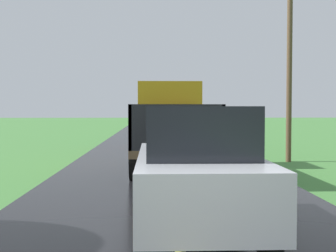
{
  "coord_description": "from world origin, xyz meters",
  "views": [
    {
      "loc": [
        -0.37,
        -2.68,
        1.96
      ],
      "look_at": [
        0.17,
        11.91,
        1.4
      ],
      "focal_mm": 46.54,
      "sensor_mm": 36.0,
      "label": 1
    }
  ],
  "objects": [
    {
      "name": "banana_truck_near",
      "position": [
        0.21,
        11.27,
        1.47
      ],
      "size": [
        2.38,
        5.82,
        2.8
      ],
      "color": "#2D2D30",
      "rests_on": "road_surface"
    },
    {
      "name": "banana_truck_far",
      "position": [
        0.62,
        20.72,
        1.48
      ],
      "size": [
        2.38,
        5.83,
        2.8
      ],
      "color": "#2D2D30",
      "rests_on": "road_surface"
    },
    {
      "name": "utility_pole_roadside",
      "position": [
        4.74,
        13.38,
        4.13
      ],
      "size": [
        1.75,
        0.2,
        7.74
      ],
      "color": "brown",
      "rests_on": "ground"
    },
    {
      "name": "following_car",
      "position": [
        0.28,
        3.73,
        1.07
      ],
      "size": [
        1.74,
        4.1,
        1.92
      ],
      "color": "#B7BABF",
      "rests_on": "road_surface"
    }
  ]
}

